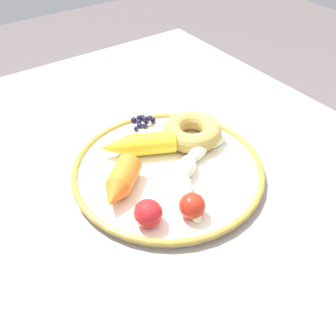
# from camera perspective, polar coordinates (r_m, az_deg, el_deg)

# --- Properties ---
(ground_plane) EXTENTS (6.00, 6.00, 0.00)m
(ground_plane) POSITION_cam_1_polar(r_m,az_deg,el_deg) (1.31, 0.75, -24.33)
(ground_plane) COLOR #5E5354
(dining_table) EXTENTS (1.01, 0.76, 0.75)m
(dining_table) POSITION_cam_1_polar(r_m,az_deg,el_deg) (0.77, 1.17, -4.35)
(dining_table) COLOR gray
(dining_table) RESTS_ON ground_plane
(plate) EXTENTS (0.34, 0.34, 0.02)m
(plate) POSITION_cam_1_polar(r_m,az_deg,el_deg) (0.66, 0.00, -0.19)
(plate) COLOR white
(plate) RESTS_ON dining_table
(banana) EXTENTS (0.15, 0.18, 0.03)m
(banana) POSITION_cam_1_polar(r_m,az_deg,el_deg) (0.64, 3.91, -0.15)
(banana) COLOR #E4ECC1
(banana) RESTS_ON plate
(carrot_orange) EXTENTS (0.10, 0.10, 0.04)m
(carrot_orange) POSITION_cam_1_polar(r_m,az_deg,el_deg) (0.60, -7.35, -2.34)
(carrot_orange) COLOR orange
(carrot_orange) RESTS_ON plate
(carrot_yellow) EXTENTS (0.10, 0.14, 0.04)m
(carrot_yellow) POSITION_cam_1_polar(r_m,az_deg,el_deg) (0.68, -4.75, 3.55)
(carrot_yellow) COLOR yellow
(carrot_yellow) RESTS_ON plate
(donut) EXTENTS (0.14, 0.14, 0.04)m
(donut) POSITION_cam_1_polar(r_m,az_deg,el_deg) (0.71, 3.68, 5.59)
(donut) COLOR tan
(donut) RESTS_ON plate
(blueberry_pile) EXTENTS (0.04, 0.05, 0.02)m
(blueberry_pile) POSITION_cam_1_polar(r_m,az_deg,el_deg) (0.76, -3.90, 7.20)
(blueberry_pile) COLOR #191638
(blueberry_pile) RESTS_ON plate
(tomato_near) EXTENTS (0.04, 0.04, 0.04)m
(tomato_near) POSITION_cam_1_polar(r_m,az_deg,el_deg) (0.57, 3.72, -5.78)
(tomato_near) COLOR red
(tomato_near) RESTS_ON plate
(tomato_mid) EXTENTS (0.04, 0.04, 0.04)m
(tomato_mid) POSITION_cam_1_polar(r_m,az_deg,el_deg) (0.55, -3.04, -6.92)
(tomato_mid) COLOR red
(tomato_mid) RESTS_ON plate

